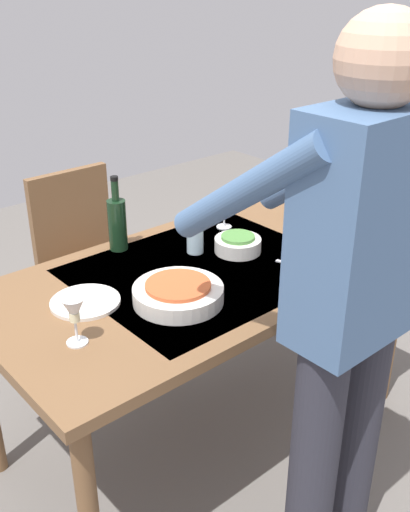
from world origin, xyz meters
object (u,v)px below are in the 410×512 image
at_px(dinner_plate_near, 85,302).
at_px(dining_table, 205,287).
at_px(wine_glass_right, 74,313).
at_px(water_cup_near_right, 195,240).
at_px(serving_bowl_pasta, 178,293).
at_px(side_bowl_salad, 238,244).
at_px(water_cup_near_left, 300,210).
at_px(wine_bottle, 117,223).
at_px(chair_near, 85,255).
at_px(wine_glass_left, 224,204).
at_px(person_server, 347,302).

bearing_deg(dinner_plate_near, dining_table, 171.90).
distance_m(dining_table, wine_glass_right, 0.64).
relative_size(water_cup_near_right, serving_bowl_pasta, 0.34).
xyz_separation_m(water_cup_near_right, side_bowl_salad, (-0.13, 0.10, -0.02)).
xyz_separation_m(wine_glass_right, side_bowl_salad, (-0.79, -0.14, -0.07)).
relative_size(water_cup_near_left, water_cup_near_right, 1.03).
height_order(wine_glass_right, water_cup_near_right, wine_glass_right).
bearing_deg(wine_bottle, chair_near, -101.94).
relative_size(chair_near, water_cup_near_right, 8.92).
relative_size(dining_table, side_bowl_salad, 9.05).
bearing_deg(wine_bottle, water_cup_near_left, 159.56).
xyz_separation_m(chair_near, side_bowl_salad, (-0.24, 0.79, 0.26)).
bearing_deg(chair_near, wine_glass_right, 59.28).
xyz_separation_m(chair_near, dinner_plate_near, (0.42, 0.75, 0.24)).
relative_size(wine_bottle, wine_glass_left, 1.96).
relative_size(dining_table, person_server, 0.96).
height_order(wine_bottle, side_bowl_salad, wine_bottle).
distance_m(person_server, dinner_plate_near, 0.86).
bearing_deg(chair_near, person_server, 87.72).
xyz_separation_m(dining_table, chair_near, (0.05, -0.81, -0.15)).
xyz_separation_m(person_server, wine_glass_left, (-0.42, -0.93, -0.10)).
bearing_deg(wine_bottle, person_server, 92.11).
height_order(dining_table, wine_glass_left, wine_glass_left).
relative_size(dining_table, wine_bottle, 5.50).
bearing_deg(wine_glass_left, person_server, 65.87).
xyz_separation_m(chair_near, wine_glass_left, (-0.36, 0.58, 0.34)).
distance_m(wine_glass_left, water_cup_near_left, 0.34).
bearing_deg(dining_table, water_cup_near_left, -173.29).
xyz_separation_m(wine_glass_left, wine_glass_right, (0.91, 0.35, 0.00)).
xyz_separation_m(dining_table, serving_bowl_pasta, (0.22, 0.12, 0.11)).
bearing_deg(water_cup_near_left, wine_glass_left, -29.13).
xyz_separation_m(person_server, serving_bowl_pasta, (0.12, -0.57, -0.17)).
distance_m(wine_glass_left, dinner_plate_near, 0.80).
height_order(person_server, water_cup_near_right, person_server).
height_order(dining_table, water_cup_near_right, water_cup_near_right).
relative_size(wine_glass_left, water_cup_near_left, 1.43).
height_order(chair_near, serving_bowl_pasta, chair_near).
bearing_deg(dinner_plate_near, wine_glass_right, 53.52).
distance_m(wine_bottle, serving_bowl_pasta, 0.49).
xyz_separation_m(wine_bottle, dinner_plate_near, (0.32, 0.28, -0.10)).
bearing_deg(wine_bottle, dinner_plate_near, 41.57).
height_order(chair_near, person_server, person_server).
bearing_deg(wine_glass_left, chair_near, -58.48).
distance_m(water_cup_near_left, side_bowl_salad, 0.42).
xyz_separation_m(chair_near, water_cup_near_left, (-0.65, 0.74, 0.28)).
bearing_deg(water_cup_near_right, wine_glass_right, 20.61).
relative_size(wine_glass_left, dinner_plate_near, 0.66).
relative_size(person_server, water_cup_near_right, 16.55).
bearing_deg(serving_bowl_pasta, wine_bottle, -99.70).
height_order(wine_glass_left, serving_bowl_pasta, wine_glass_left).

